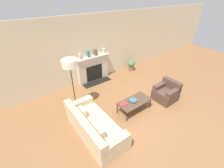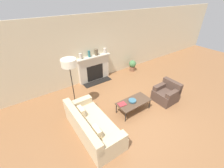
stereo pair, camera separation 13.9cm
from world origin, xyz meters
name	(u,v)px [view 1 (the left image)]	position (x,y,z in m)	size (l,w,h in m)	color
ground_plane	(140,112)	(0.00, 0.00, 0.00)	(18.00, 18.00, 0.00)	brown
wall_back	(93,49)	(0.00, 3.06, 1.45)	(18.00, 0.06, 2.90)	beige
fireplace	(93,69)	(-0.14, 2.91, 0.58)	(1.61, 0.59, 1.20)	beige
couch	(94,127)	(-1.78, 0.18, 0.29)	(0.94, 2.09, 0.78)	#CCB78E
armchair_near	(166,93)	(1.33, -0.05, 0.30)	(0.77, 0.76, 0.78)	#4C382D
coffee_table	(134,102)	(-0.11, 0.23, 0.38)	(1.20, 0.58, 0.41)	#4C3828
bowl	(133,100)	(-0.15, 0.25, 0.45)	(0.27, 0.27, 0.07)	#38667A
book	(123,104)	(-0.53, 0.33, 0.42)	(0.28, 0.24, 0.02)	#9E2D33
floor_lamp	(70,66)	(-1.72, 1.50, 1.70)	(0.48, 0.48, 1.92)	black
mantel_vase_left	(80,57)	(-0.73, 2.93, 1.32)	(0.13, 0.13, 0.25)	beige
mantel_vase_center_left	(88,54)	(-0.32, 2.93, 1.34)	(0.11, 0.11, 0.27)	#28666B
mantel_vase_center_right	(95,52)	(0.03, 2.93, 1.33)	(0.14, 0.14, 0.27)	brown
mantel_vase_right	(104,51)	(0.48, 2.93, 1.32)	(0.14, 0.14, 0.24)	beige
potted_plant	(131,65)	(1.97, 2.61, 0.32)	(0.37, 0.37, 0.58)	brown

